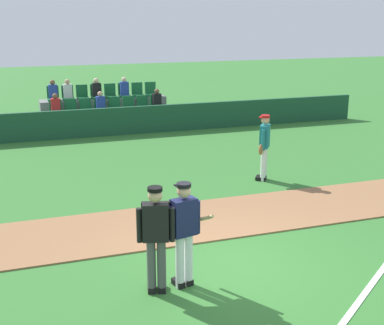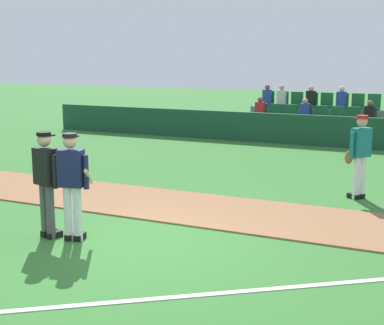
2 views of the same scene
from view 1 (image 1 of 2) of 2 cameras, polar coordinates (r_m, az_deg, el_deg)
ground_plane at (r=9.37m, az=4.41°, el=-11.28°), size 80.00×80.00×0.00m
infield_dirt_path at (r=11.26m, az=-0.07°, el=-6.37°), size 28.00×2.24×0.03m
dugout_fence at (r=19.40m, az=-8.55°, el=4.42°), size 20.00×0.16×1.02m
stadium_bleachers at (r=20.80m, az=-9.34°, el=5.16°), size 5.00×2.10×1.90m
batter_navy_jersey at (r=8.35m, az=-0.86°, el=-7.41°), size 0.73×0.72×1.76m
umpire_home_plate at (r=8.19m, az=-3.95°, el=-7.70°), size 0.57×0.38×1.76m
runner_teal_jersey at (r=13.90m, az=7.84°, el=1.88°), size 0.51×0.55×1.76m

